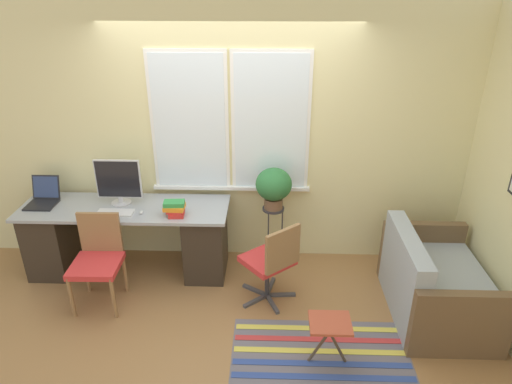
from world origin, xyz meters
TOP-DOWN VIEW (x-y plane):
  - ground_plane at (0.00, 0.00)m, footprint 14.00×14.00m
  - wall_back_with_window at (-0.00, 0.72)m, footprint 9.00×0.12m
  - wall_right_with_picture at (2.46, -0.00)m, footprint 0.08×9.00m
  - desk at (-1.08, 0.32)m, footprint 2.11×0.64m
  - laptop at (-1.93, 0.38)m, footprint 0.28×0.32m
  - monitor at (-1.13, 0.40)m, footprint 0.46×0.20m
  - keyboard at (-1.12, 0.18)m, footprint 0.35×0.15m
  - mouse at (-0.87, 0.18)m, footprint 0.03×0.06m
  - book_stack at (-0.52, 0.16)m, footprint 0.21×0.17m
  - desk_chair_wooden at (-1.22, -0.19)m, footprint 0.45×0.46m
  - office_chair_swivel at (0.42, -0.15)m, footprint 0.59×0.59m
  - couch_loveseat at (1.92, -0.26)m, footprint 0.82×1.21m
  - plant_stand at (0.43, 0.44)m, footprint 0.23×0.23m
  - potted_plant at (0.43, 0.44)m, footprint 0.37×0.37m
  - floor_rug_striped at (0.84, -0.82)m, footprint 1.49×0.76m
  - folding_stool at (0.88, -0.92)m, footprint 0.33×0.28m

SIDE VIEW (x-z plane):
  - ground_plane at x=0.00m, z-range 0.00..0.00m
  - floor_rug_striped at x=0.84m, z-range 0.00..0.01m
  - couch_loveseat at x=1.92m, z-range -0.12..0.68m
  - folding_stool at x=0.88m, z-range 0.16..0.58m
  - desk at x=-1.08m, z-range 0.03..0.79m
  - office_chair_swivel at x=0.42m, z-range 0.03..0.88m
  - desk_chair_wooden at x=-1.22m, z-range 0.04..0.91m
  - plant_stand at x=0.43m, z-range 0.24..0.96m
  - keyboard at x=-1.12m, z-range 0.76..0.78m
  - mouse at x=-0.87m, z-range 0.76..0.79m
  - laptop at x=-1.93m, z-range 0.69..0.95m
  - book_stack at x=-0.52m, z-range 0.76..0.91m
  - potted_plant at x=0.43m, z-range 0.74..1.18m
  - monitor at x=-1.13m, z-range 0.76..1.24m
  - wall_right_with_picture at x=2.46m, z-range 0.00..2.70m
  - wall_back_with_window at x=0.00m, z-range 0.01..2.71m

